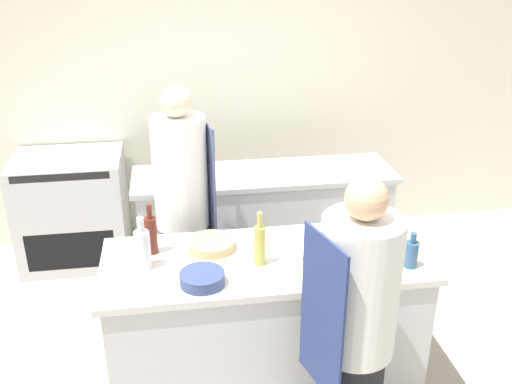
{
  "coord_description": "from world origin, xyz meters",
  "views": [
    {
      "loc": [
        -0.47,
        -2.73,
        2.54
      ],
      "look_at": [
        0.0,
        0.35,
        1.16
      ],
      "focal_mm": 40.0,
      "sensor_mm": 36.0,
      "label": 1
    }
  ],
  "objects_px": {
    "chef_at_stove": "(183,214)",
    "bottle_olive_oil": "(260,244)",
    "bottle_wine": "(411,253)",
    "bottle_cooking_oil": "(151,234)",
    "bottle_vinegar": "(143,248)",
    "bowl_mixing_large": "(202,278)",
    "oven_range": "(73,210)",
    "bowl_prep_small": "(211,244)",
    "chef_at_prep_near": "(354,337)"
  },
  "relations": [
    {
      "from": "oven_range",
      "to": "bottle_cooking_oil",
      "type": "height_order",
      "value": "bottle_cooking_oil"
    },
    {
      "from": "oven_range",
      "to": "bottle_vinegar",
      "type": "distance_m",
      "value": 1.96
    },
    {
      "from": "bottle_wine",
      "to": "bowl_mixing_large",
      "type": "bearing_deg",
      "value": -180.0
    },
    {
      "from": "chef_at_stove",
      "to": "chef_at_prep_near",
      "type": "bearing_deg",
      "value": 17.34
    },
    {
      "from": "chef_at_prep_near",
      "to": "bottle_vinegar",
      "type": "distance_m",
      "value": 1.19
    },
    {
      "from": "chef_at_stove",
      "to": "bowl_mixing_large",
      "type": "distance_m",
      "value": 0.91
    },
    {
      "from": "bottle_olive_oil",
      "to": "bowl_mixing_large",
      "type": "height_order",
      "value": "bottle_olive_oil"
    },
    {
      "from": "bowl_prep_small",
      "to": "bottle_wine",
      "type": "bearing_deg",
      "value": -18.92
    },
    {
      "from": "bottle_cooking_oil",
      "to": "bowl_prep_small",
      "type": "height_order",
      "value": "bottle_cooking_oil"
    },
    {
      "from": "oven_range",
      "to": "bottle_vinegar",
      "type": "relative_size",
      "value": 3.09
    },
    {
      "from": "bowl_mixing_large",
      "to": "bowl_prep_small",
      "type": "bearing_deg",
      "value": 78.28
    },
    {
      "from": "chef_at_stove",
      "to": "bowl_prep_small",
      "type": "relative_size",
      "value": 6.35
    },
    {
      "from": "bowl_prep_small",
      "to": "chef_at_stove",
      "type": "bearing_deg",
      "value": 104.98
    },
    {
      "from": "bottle_vinegar",
      "to": "bottle_cooking_oil",
      "type": "relative_size",
      "value": 1.0
    },
    {
      "from": "oven_range",
      "to": "chef_at_prep_near",
      "type": "distance_m",
      "value": 2.92
    },
    {
      "from": "chef_at_stove",
      "to": "bottle_olive_oil",
      "type": "relative_size",
      "value": 5.54
    },
    {
      "from": "bottle_vinegar",
      "to": "bottle_cooking_oil",
      "type": "distance_m",
      "value": 0.17
    },
    {
      "from": "bottle_olive_oil",
      "to": "bottle_wine",
      "type": "height_order",
      "value": "bottle_olive_oil"
    },
    {
      "from": "bottle_olive_oil",
      "to": "bottle_wine",
      "type": "bearing_deg",
      "value": -10.59
    },
    {
      "from": "oven_range",
      "to": "bottle_cooking_oil",
      "type": "relative_size",
      "value": 3.09
    },
    {
      "from": "bottle_wine",
      "to": "oven_range",
      "type": "bearing_deg",
      "value": 137.03
    },
    {
      "from": "oven_range",
      "to": "bowl_mixing_large",
      "type": "height_order",
      "value": "bowl_mixing_large"
    },
    {
      "from": "chef_at_stove",
      "to": "bottle_wine",
      "type": "xyz_separation_m",
      "value": [
        1.2,
        -0.9,
        0.11
      ]
    },
    {
      "from": "chef_at_prep_near",
      "to": "bottle_vinegar",
      "type": "relative_size",
      "value": 5.4
    },
    {
      "from": "bottle_wine",
      "to": "bowl_mixing_large",
      "type": "distance_m",
      "value": 1.13
    },
    {
      "from": "oven_range",
      "to": "chef_at_prep_near",
      "type": "height_order",
      "value": "chef_at_prep_near"
    },
    {
      "from": "bottle_vinegar",
      "to": "bowl_prep_small",
      "type": "xyz_separation_m",
      "value": [
        0.38,
        0.16,
        -0.09
      ]
    },
    {
      "from": "bottle_vinegar",
      "to": "bowl_mixing_large",
      "type": "bearing_deg",
      "value": -34.2
    },
    {
      "from": "chef_at_prep_near",
      "to": "bottle_olive_oil",
      "type": "height_order",
      "value": "chef_at_prep_near"
    },
    {
      "from": "bottle_vinegar",
      "to": "bowl_mixing_large",
      "type": "height_order",
      "value": "bottle_vinegar"
    },
    {
      "from": "bottle_vinegar",
      "to": "chef_at_prep_near",
      "type": "bearing_deg",
      "value": -32.51
    },
    {
      "from": "bowl_mixing_large",
      "to": "bottle_olive_oil",
      "type": "bearing_deg",
      "value": 24.93
    },
    {
      "from": "bottle_cooking_oil",
      "to": "bowl_mixing_large",
      "type": "relative_size",
      "value": 1.29
    },
    {
      "from": "chef_at_prep_near",
      "to": "bottle_cooking_oil",
      "type": "relative_size",
      "value": 5.4
    },
    {
      "from": "oven_range",
      "to": "bottle_wine",
      "type": "distance_m",
      "value": 2.92
    },
    {
      "from": "bottle_wine",
      "to": "bottle_cooking_oil",
      "type": "height_order",
      "value": "bottle_cooking_oil"
    },
    {
      "from": "bottle_wine",
      "to": "bottle_cooking_oil",
      "type": "bearing_deg",
      "value": 165.22
    },
    {
      "from": "bottle_wine",
      "to": "bowl_prep_small",
      "type": "relative_size",
      "value": 0.75
    },
    {
      "from": "bottle_vinegar",
      "to": "bottle_wine",
      "type": "height_order",
      "value": "bottle_vinegar"
    },
    {
      "from": "bottle_wine",
      "to": "bowl_prep_small",
      "type": "xyz_separation_m",
      "value": [
        -1.06,
        0.36,
        -0.05
      ]
    },
    {
      "from": "chef_at_stove",
      "to": "bottle_wine",
      "type": "height_order",
      "value": "chef_at_stove"
    },
    {
      "from": "oven_range",
      "to": "bottle_wine",
      "type": "relative_size",
      "value": 4.57
    },
    {
      "from": "bottle_wine",
      "to": "bottle_cooking_oil",
      "type": "relative_size",
      "value": 0.68
    },
    {
      "from": "bottle_wine",
      "to": "bottle_cooking_oil",
      "type": "distance_m",
      "value": 1.44
    },
    {
      "from": "chef_at_stove",
      "to": "oven_range",
      "type": "bearing_deg",
      "value": -151.89
    },
    {
      "from": "chef_at_prep_near",
      "to": "bottle_cooking_oil",
      "type": "bearing_deg",
      "value": 33.98
    },
    {
      "from": "bottle_cooking_oil",
      "to": "bowl_prep_small",
      "type": "relative_size",
      "value": 1.1
    },
    {
      "from": "bottle_cooking_oil",
      "to": "bowl_prep_small",
      "type": "distance_m",
      "value": 0.35
    },
    {
      "from": "oven_range",
      "to": "bottle_olive_oil",
      "type": "distance_m",
      "value": 2.29
    },
    {
      "from": "chef_at_prep_near",
      "to": "bottle_vinegar",
      "type": "xyz_separation_m",
      "value": [
        -0.99,
        0.63,
        0.21
      ]
    }
  ]
}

